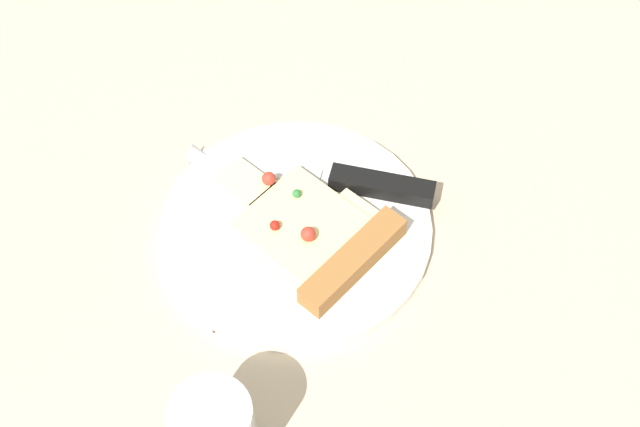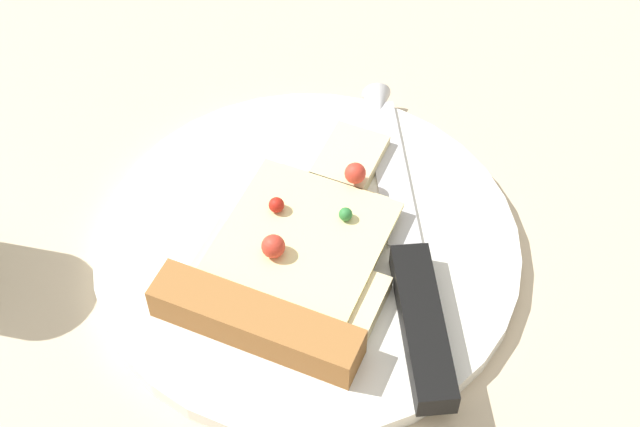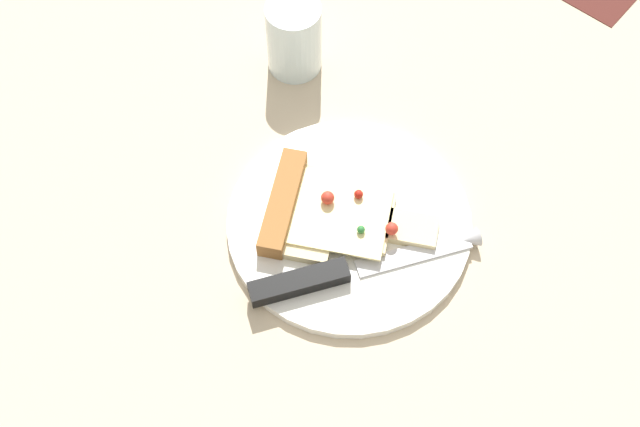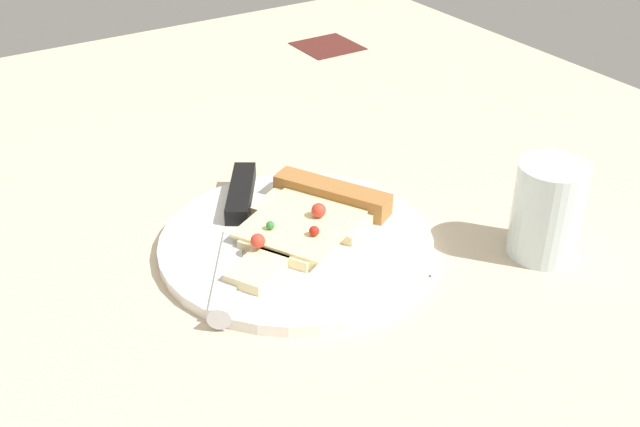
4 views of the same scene
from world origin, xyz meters
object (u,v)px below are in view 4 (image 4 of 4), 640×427
object	(u,v)px
pizza_slice	(310,218)
drinking_glass	(547,210)
plate	(296,243)
knife	(237,219)

from	to	relation	value
pizza_slice	drinking_glass	size ratio (longest dim) A/B	2.10
plate	drinking_glass	size ratio (longest dim) A/B	2.80
plate	pizza_slice	xyz separation A→B (cm)	(2.26, 1.23, 1.36)
knife	drinking_glass	world-z (taller)	drinking_glass
plate	drinking_glass	distance (cm)	22.88
plate	drinking_glass	bearing A→B (deg)	-34.14
plate	knife	xyz separation A→B (cm)	(-3.48, 5.14, 1.16)
plate	knife	size ratio (longest dim) A/B	1.19
plate	drinking_glass	xyz separation A→B (cm)	(18.65, -12.64, 3.97)
plate	knife	world-z (taller)	knife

